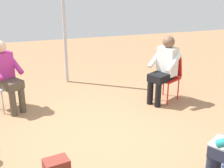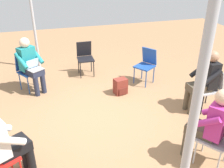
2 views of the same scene
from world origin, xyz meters
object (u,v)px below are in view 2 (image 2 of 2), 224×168
(chair_east, at_px, (210,86))
(backpack_near_laptop_user, at_px, (120,87))
(chair_north, at_px, (85,56))
(chair_northeast, at_px, (146,63))
(person_in_white, at_px, (3,140))
(chair_southeast, at_px, (220,138))
(person_with_laptop, at_px, (30,63))
(person_in_black, at_px, (205,78))
(person_in_magenta, at_px, (210,122))
(chair_northwest, at_px, (27,69))

(chair_east, relative_size, backpack_near_laptop_user, 2.36)
(chair_north, bearing_deg, chair_northeast, 146.83)
(chair_north, distance_m, person_in_white, 3.59)
(chair_north, distance_m, chair_southeast, 3.93)
(person_in_white, relative_size, backpack_near_laptop_user, 3.44)
(person_with_laptop, height_order, person_in_black, same)
(person_in_black, relative_size, backpack_near_laptop_user, 3.44)
(chair_east, bearing_deg, chair_southeast, 148.89)
(chair_northeast, xyz_separation_m, backpack_near_laptop_user, (-0.77, -0.38, -0.34))
(chair_northeast, distance_m, chair_east, 1.63)
(chair_northeast, xyz_separation_m, chair_southeast, (-0.10, -2.84, 0.00))
(chair_northeast, bearing_deg, person_in_black, 167.68)
(person_with_laptop, bearing_deg, person_in_black, 117.76)
(person_with_laptop, xyz_separation_m, person_in_magenta, (2.45, -3.01, 0.00))
(chair_north, distance_m, person_in_black, 3.02)
(person_in_black, relative_size, person_in_magenta, 1.00)
(chair_northeast, height_order, chair_north, same)
(chair_southeast, bearing_deg, person_in_white, 135.33)
(chair_southeast, bearing_deg, chair_northwest, 94.79)
(chair_east, height_order, person_in_black, person_in_black)
(chair_east, relative_size, person_in_magenta, 0.69)
(person_in_black, distance_m, person_in_magenta, 1.46)
(chair_northwest, relative_size, person_in_magenta, 0.69)
(chair_east, relative_size, person_in_white, 0.69)
(chair_northeast, relative_size, person_in_white, 0.69)
(chair_southeast, height_order, backpack_near_laptop_user, chair_southeast)
(chair_north, bearing_deg, chair_northwest, 18.44)
(person_in_white, xyz_separation_m, person_in_magenta, (2.77, -0.40, 0.00))
(chair_northeast, distance_m, person_in_white, 3.75)
(chair_northwest, bearing_deg, backpack_near_laptop_user, 123.71)
(chair_north, bearing_deg, person_with_laptop, 24.91)
(chair_northeast, xyz_separation_m, chair_northwest, (-2.74, 0.45, 0.00))
(person_in_magenta, distance_m, backpack_near_laptop_user, 2.45)
(person_with_laptop, relative_size, person_in_black, 1.00)
(chair_northwest, relative_size, backpack_near_laptop_user, 2.36)
(chair_northeast, relative_size, person_in_black, 0.69)
(backpack_near_laptop_user, bearing_deg, chair_north, 113.33)
(chair_east, distance_m, person_with_laptop, 3.82)
(person_in_black, height_order, backpack_near_laptop_user, person_in_black)
(person_with_laptop, bearing_deg, backpack_near_laptop_user, 126.42)
(person_in_black, bearing_deg, chair_north, 38.81)
(person_in_white, distance_m, person_in_black, 3.63)
(chair_northeast, height_order, backpack_near_laptop_user, chair_northeast)
(chair_north, height_order, person_with_laptop, person_with_laptop)
(person_with_laptop, distance_m, person_in_black, 3.66)
(chair_northwest, bearing_deg, person_in_magenta, 95.42)
(chair_southeast, height_order, person_with_laptop, person_with_laptop)
(person_in_black, bearing_deg, person_with_laptop, 61.30)
(chair_southeast, height_order, person_in_black, person_in_black)
(chair_northeast, height_order, chair_southeast, same)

